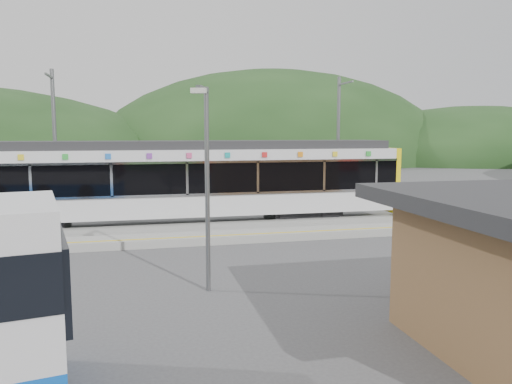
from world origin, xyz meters
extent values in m
plane|color=#4C4C4F|center=(0.00, 0.00, 0.00)|extent=(120.00, 120.00, 0.00)
ellipsoid|color=#1E3D19|center=(16.00, 54.00, 0.00)|extent=(52.00, 39.00, 26.00)
ellipsoid|color=#1E3D19|center=(45.00, 48.00, 0.00)|extent=(44.00, 33.00, 16.00)
cube|color=#9E9E99|center=(0.00, 3.30, 0.15)|extent=(26.00, 3.20, 0.30)
cube|color=yellow|center=(0.00, 2.00, 0.30)|extent=(26.00, 0.10, 0.01)
cube|color=black|center=(-7.83, 6.00, 0.30)|extent=(3.20, 2.20, 0.56)
cube|color=black|center=(4.17, 6.00, 0.30)|extent=(3.20, 2.20, 0.56)
cube|color=silver|center=(-1.83, 6.00, 1.04)|extent=(20.00, 2.90, 0.92)
cube|color=black|center=(-1.83, 6.00, 2.23)|extent=(20.00, 2.96, 1.45)
cube|color=silver|center=(-1.83, 4.50, 1.55)|extent=(20.00, 0.05, 0.10)
cube|color=silver|center=(-1.83, 4.50, 2.90)|extent=(20.00, 0.05, 0.10)
cube|color=silver|center=(-1.83, 6.00, 3.17)|extent=(20.00, 2.90, 0.45)
cube|color=#2D2D30|center=(-1.83, 6.00, 3.58)|extent=(19.40, 2.50, 0.36)
cube|color=yellow|center=(8.29, 6.00, 1.90)|extent=(0.24, 2.92, 3.00)
cube|color=silver|center=(-7.33, 4.50, 2.23)|extent=(0.10, 0.05, 1.35)
cube|color=silver|center=(-4.33, 4.50, 2.23)|extent=(0.10, 0.05, 1.35)
cube|color=silver|center=(-1.33, 4.50, 2.23)|extent=(0.10, 0.05, 1.35)
cube|color=silver|center=(1.67, 4.50, 2.23)|extent=(0.10, 0.05, 1.35)
cube|color=silver|center=(4.67, 4.50, 2.23)|extent=(0.10, 0.05, 1.35)
cube|color=silver|center=(7.17, 4.50, 2.23)|extent=(0.10, 0.05, 1.35)
cube|color=yellow|center=(-7.63, 4.51, 3.18)|extent=(0.22, 0.04, 0.22)
cube|color=green|center=(-6.03, 4.51, 3.18)|extent=(0.22, 0.04, 0.22)
cube|color=blue|center=(-4.43, 4.51, 3.18)|extent=(0.22, 0.04, 0.22)
cube|color=purple|center=(-2.83, 4.51, 3.18)|extent=(0.22, 0.04, 0.22)
cube|color=#E54C8C|center=(-1.23, 4.51, 3.18)|extent=(0.22, 0.04, 0.22)
cube|color=#19A5A5|center=(0.37, 4.51, 3.18)|extent=(0.22, 0.04, 0.22)
cube|color=red|center=(1.97, 4.51, 3.18)|extent=(0.22, 0.04, 0.22)
cube|color=orange|center=(3.57, 4.51, 3.18)|extent=(0.22, 0.04, 0.22)
cube|color=yellow|center=(5.17, 4.51, 3.18)|extent=(0.22, 0.04, 0.22)
cube|color=green|center=(6.77, 4.51, 3.18)|extent=(0.22, 0.04, 0.22)
cylinder|color=slate|center=(-7.00, 8.60, 3.50)|extent=(0.18, 0.18, 7.00)
cube|color=slate|center=(-7.00, 7.80, 6.60)|extent=(0.08, 1.80, 0.08)
cylinder|color=slate|center=(7.00, 8.60, 3.50)|extent=(0.18, 0.18, 7.00)
cube|color=slate|center=(7.00, 7.80, 6.60)|extent=(0.08, 1.80, 0.08)
cylinder|color=slate|center=(-1.57, -3.46, 2.62)|extent=(0.12, 0.12, 5.25)
cube|color=slate|center=(-1.57, -3.86, 5.16)|extent=(0.42, 0.86, 0.12)
cube|color=silver|center=(-1.57, -4.25, 5.09)|extent=(0.39, 0.29, 0.12)
camera|label=1|loc=(-3.26, -16.07, 4.11)|focal=35.00mm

